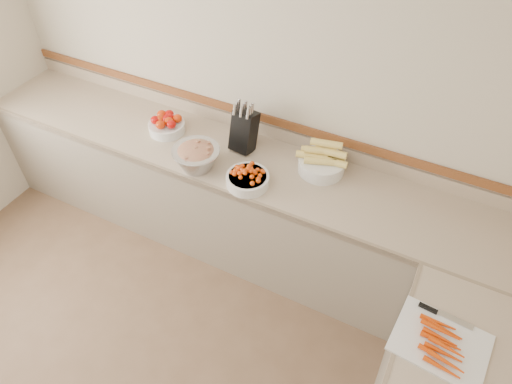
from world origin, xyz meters
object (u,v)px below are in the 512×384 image
at_px(knife_block, 244,130).
at_px(rhubarb_bowl, 196,156).
at_px(cutting_board, 441,343).
at_px(cherry_tomato_bowl, 248,178).
at_px(corn_bowl, 322,161).
at_px(tomato_bowl, 167,124).

bearing_deg(knife_block, rhubarb_bowl, -119.34).
distance_m(rhubarb_bowl, cutting_board, 1.78).
height_order(cherry_tomato_bowl, corn_bowl, corn_bowl).
distance_m(cherry_tomato_bowl, cutting_board, 1.43).
bearing_deg(cutting_board, corn_bowl, 136.43).
distance_m(knife_block, rhubarb_bowl, 0.38).
bearing_deg(knife_block, cherry_tomato_bowl, -58.83).
distance_m(cherry_tomato_bowl, rhubarb_bowl, 0.38).
distance_m(knife_block, cutting_board, 1.75).
xyz_separation_m(knife_block, cherry_tomato_bowl, (0.19, -0.32, -0.10)).
height_order(cherry_tomato_bowl, rhubarb_bowl, rhubarb_bowl).
height_order(cherry_tomato_bowl, cutting_board, cherry_tomato_bowl).
xyz_separation_m(tomato_bowl, corn_bowl, (1.15, 0.11, 0.01)).
height_order(rhubarb_bowl, cutting_board, rhubarb_bowl).
distance_m(corn_bowl, cutting_board, 1.31).
bearing_deg(tomato_bowl, corn_bowl, 5.30).
relative_size(knife_block, cherry_tomato_bowl, 1.34).
bearing_deg(cutting_board, cherry_tomato_bowl, 156.95).
relative_size(corn_bowl, cutting_board, 0.75).
relative_size(tomato_bowl, cutting_board, 0.58).
xyz_separation_m(corn_bowl, rhubarb_bowl, (-0.75, -0.35, 0.02)).
relative_size(tomato_bowl, cherry_tomato_bowl, 0.95).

